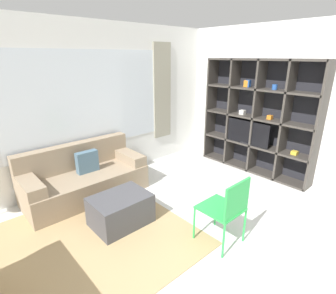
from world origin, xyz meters
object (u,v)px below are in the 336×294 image
couch_main (84,178)px  ottoman (121,210)px  folding_chair (227,206)px  shelving_unit (257,118)px

couch_main → ottoman: (0.00, -1.05, -0.09)m
ottoman → folding_chair: (0.70, -1.17, 0.31)m
shelving_unit → couch_main: bearing=156.7°
couch_main → ottoman: size_ratio=2.49×
shelving_unit → couch_main: (-2.93, 1.26, -0.75)m
shelving_unit → folding_chair: bearing=-156.6°
ottoman → couch_main: bearing=90.1°
shelving_unit → ottoman: (-2.93, 0.21, -0.84)m
ottoman → folding_chair: bearing=-59.1°
couch_main → folding_chair: bearing=-72.4°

